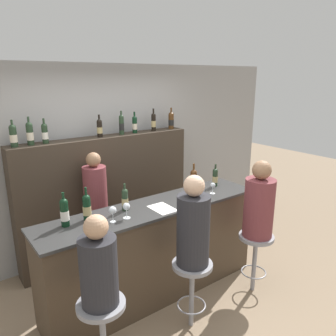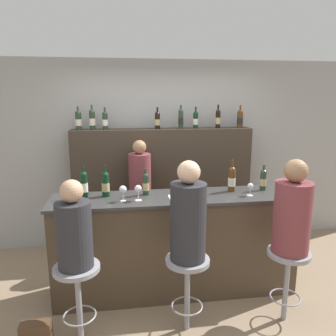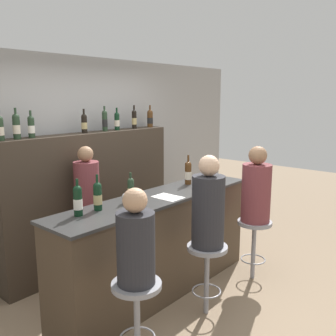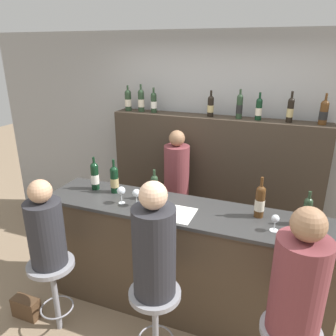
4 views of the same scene
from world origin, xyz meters
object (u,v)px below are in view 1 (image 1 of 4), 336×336
object	(u,v)px
wine_bottle_backbar_0	(13,136)
bartender	(97,219)
wine_bottle_backbar_6	(154,122)
bar_stool_left	(102,319)
wine_bottle_backbar_7	(171,120)
wine_bottle_counter_0	(64,212)
guest_seated_right	(259,204)
wine_bottle_backbar_4	(121,124)
wine_bottle_counter_1	(87,207)
wine_glass_0	(113,211)
guest_seated_left	(99,266)
bar_stool_middle	(192,277)
wine_bottle_counter_4	(215,177)
wine_bottle_backbar_2	(45,133)
wine_glass_1	(126,207)
wine_bottle_backbar_3	(100,128)
wine_bottle_backbar_5	(135,124)
guest_seated_middle	(193,226)
wine_bottle_counter_3	(194,181)
wine_bottle_backbar_1	(30,133)
wine_bottle_counter_2	(125,199)
wine_glass_2	(213,186)

from	to	relation	value
wine_bottle_backbar_0	bartender	size ratio (longest dim) A/B	0.19
wine_bottle_backbar_6	bar_stool_left	world-z (taller)	wine_bottle_backbar_6
bar_stool_left	bartender	world-z (taller)	bartender
wine_bottle_backbar_6	wine_bottle_backbar_7	distance (m)	0.31
wine_bottle_backbar_6	bartender	xyz separation A→B (m)	(-1.10, -0.35, -1.07)
wine_bottle_counter_0	guest_seated_right	size ratio (longest dim) A/B	0.38
wine_bottle_backbar_4	bartender	size ratio (longest dim) A/B	0.20
wine_bottle_counter_1	wine_glass_0	bearing A→B (deg)	-46.99
guest_seated_left	bar_stool_middle	xyz separation A→B (m)	(0.95, 0.00, -0.48)
wine_bottle_counter_1	wine_bottle_counter_4	size ratio (longest dim) A/B	1.17
guest_seated_left	wine_bottle_counter_0	bearing A→B (deg)	89.03
wine_bottle_counter_0	wine_bottle_backbar_2	bearing A→B (deg)	79.55
wine_bottle_counter_4	wine_bottle_backbar_0	distance (m)	2.40
wine_bottle_counter_0	wine_glass_1	world-z (taller)	wine_bottle_counter_0
wine_bottle_backbar_3	wine_bottle_backbar_5	world-z (taller)	wine_bottle_backbar_5
wine_bottle_counter_4	bartender	size ratio (longest dim) A/B	0.18
wine_bottle_backbar_6	wine_bottle_backbar_7	size ratio (longest dim) A/B	1.02
wine_bottle_backbar_2	guest_seated_middle	bearing A→B (deg)	-66.84
wine_glass_0	bar_stool_left	world-z (taller)	wine_glass_0
wine_bottle_counter_1	bar_stool_left	xyz separation A→B (m)	(-0.23, -0.72, -0.67)
guest_seated_left	wine_bottle_backbar_7	bearing A→B (deg)	40.88
wine_bottle_counter_3	wine_bottle_backbar_1	world-z (taller)	wine_bottle_backbar_1
wine_glass_1	guest_seated_right	world-z (taller)	guest_seated_right
wine_bottle_backbar_5	wine_bottle_counter_4	bearing A→B (deg)	-62.36
wine_bottle_backbar_7	wine_bottle_backbar_0	bearing A→B (deg)	-180.00
wine_bottle_counter_1	bartender	distance (m)	0.92
wine_bottle_counter_4	wine_bottle_counter_2	bearing A→B (deg)	-180.00
wine_bottle_counter_1	wine_bottle_counter_3	world-z (taller)	wine_bottle_counter_3
wine_bottle_backbar_5	bar_stool_middle	bearing A→B (deg)	-104.39
wine_bottle_backbar_4	bar_stool_middle	size ratio (longest dim) A/B	0.44
guest_seated_left	bartender	xyz separation A→B (m)	(0.62, 1.40, -0.29)
wine_bottle_counter_2	wine_bottle_backbar_0	xyz separation A→B (m)	(-0.78, 1.03, 0.60)
wine_bottle_backbar_6	bar_stool_middle	distance (m)	2.29
wine_bottle_backbar_5	wine_glass_0	world-z (taller)	wine_bottle_backbar_5
guest_seated_left	bar_stool_middle	world-z (taller)	guest_seated_left
wine_bottle_backbar_2	wine_bottle_backbar_7	size ratio (longest dim) A/B	0.94
wine_bottle_backbar_7	wine_glass_0	bearing A→B (deg)	-143.04
wine_bottle_backbar_1	wine_bottle_backbar_7	distance (m)	1.99
wine_bottle_counter_0	wine_bottle_counter_1	xyz separation A→B (m)	(0.22, 0.00, -0.00)
wine_bottle_counter_3	wine_bottle_counter_4	world-z (taller)	wine_bottle_counter_3
wine_bottle_backbar_2	wine_bottle_backbar_5	bearing A→B (deg)	0.00
wine_glass_1	wine_bottle_backbar_1	bearing A→B (deg)	112.93
wine_bottle_backbar_0	wine_glass_2	bearing A→B (deg)	-33.32
wine_bottle_backbar_7	guest_seated_right	size ratio (longest dim) A/B	0.36
wine_glass_0	wine_bottle_backbar_7	bearing A→B (deg)	36.96
wine_bottle_backbar_5	guest_seated_middle	world-z (taller)	wine_bottle_backbar_5
wine_bottle_backbar_0	wine_bottle_backbar_7	bearing A→B (deg)	0.00
wine_bottle_backbar_0	wine_bottle_backbar_5	distance (m)	1.54
wine_glass_2	wine_bottle_backbar_5	bearing A→B (deg)	104.58
wine_bottle_backbar_0	wine_bottle_backbar_5	world-z (taller)	wine_bottle_backbar_0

